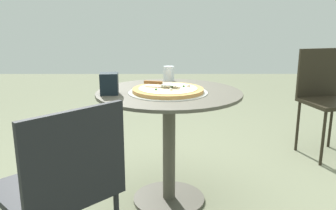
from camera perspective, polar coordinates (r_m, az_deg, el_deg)
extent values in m
plane|color=#6B6F56|center=(2.36, 0.16, -14.86)|extent=(10.00, 10.00, 0.00)
cylinder|color=#4D4A3F|center=(2.11, 0.17, 1.94)|extent=(0.86, 0.86, 0.02)
cylinder|color=#4D4A3F|center=(2.21, 0.16, -6.83)|extent=(0.08, 0.08, 0.67)
cylinder|color=#4D4A3F|center=(2.36, 0.16, -14.67)|extent=(0.45, 0.45, 0.02)
cylinder|color=silver|center=(2.08, 0.00, 2.06)|extent=(0.46, 0.46, 0.00)
cylinder|color=tan|center=(2.08, 0.00, 2.39)|extent=(0.42, 0.42, 0.02)
cylinder|color=beige|center=(2.08, 0.00, 2.70)|extent=(0.34, 0.34, 0.00)
sphere|color=#2F621C|center=(2.10, 0.55, 3.00)|extent=(0.02, 0.02, 0.02)
sphere|color=silver|center=(2.01, 0.50, 2.47)|extent=(0.02, 0.02, 0.02)
sphere|color=silver|center=(2.08, -0.99, 2.90)|extent=(0.02, 0.02, 0.02)
sphere|color=white|center=(2.06, 0.38, 2.75)|extent=(0.01, 0.01, 0.01)
sphere|color=white|center=(2.09, -0.49, 2.93)|extent=(0.02, 0.02, 0.02)
sphere|color=#2A6334|center=(2.19, 0.77, 3.43)|extent=(0.01, 0.01, 0.01)
sphere|color=#26632F|center=(2.01, -1.92, 2.49)|extent=(0.01, 0.01, 0.01)
sphere|color=#256534|center=(2.11, 2.51, 3.01)|extent=(0.01, 0.01, 0.01)
sphere|color=beige|center=(2.10, 3.33, 3.01)|extent=(0.02, 0.02, 0.02)
cube|color=silver|center=(2.09, 0.39, 3.30)|extent=(0.12, 0.10, 0.00)
cube|color=brown|center=(2.11, -2.38, 3.62)|extent=(0.11, 0.05, 0.02)
cylinder|color=silver|center=(2.44, 0.13, 5.03)|extent=(0.07, 0.07, 0.10)
cube|color=black|center=(2.05, -9.36, 3.38)|extent=(0.11, 0.10, 0.12)
cube|color=black|center=(1.64, -17.79, -12.46)|extent=(0.62, 0.62, 0.03)
cube|color=black|center=(1.40, -14.40, -8.10)|extent=(0.32, 0.33, 0.37)
cylinder|color=black|center=(1.97, -14.98, -14.84)|extent=(0.02, 0.02, 0.41)
cube|color=black|center=(3.18, 24.48, 0.33)|extent=(0.48, 0.48, 0.03)
cube|color=black|center=(3.28, 22.88, 4.78)|extent=(0.38, 0.12, 0.41)
cylinder|color=black|center=(3.01, 23.50, -4.93)|extent=(0.02, 0.02, 0.44)
cylinder|color=black|center=(3.46, 24.53, -2.65)|extent=(0.02, 0.02, 0.44)
cylinder|color=black|center=(3.27, 19.99, -3.17)|extent=(0.02, 0.02, 0.44)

